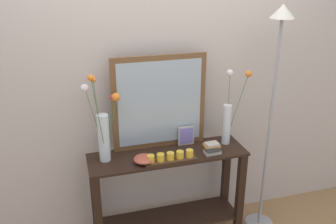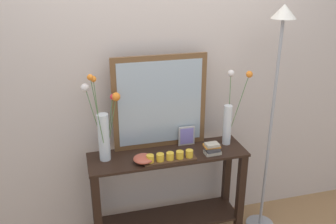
{
  "view_description": "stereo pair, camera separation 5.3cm",
  "coord_description": "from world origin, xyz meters",
  "px_view_note": "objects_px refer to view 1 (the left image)",
  "views": [
    {
      "loc": [
        -0.69,
        -2.35,
        2.13
      ],
      "look_at": [
        0.0,
        0.0,
        1.15
      ],
      "focal_mm": 38.84,
      "sensor_mm": 36.0,
      "label": 1
    },
    {
      "loc": [
        -0.64,
        -2.36,
        2.13
      ],
      "look_at": [
        0.0,
        0.0,
        1.15
      ],
      "focal_mm": 38.84,
      "sensor_mm": 36.0,
      "label": 2
    }
  ],
  "objects_px": {
    "vase_right": "(228,116)",
    "console_table": "(168,190)",
    "picture_frame_small": "(186,136)",
    "tall_vase_left": "(103,128)",
    "floor_lamp": "(274,88)",
    "candle_tray": "(170,157)",
    "book_stack": "(212,148)",
    "decorative_bowl": "(144,159)",
    "mirror_leaning": "(160,103)"
  },
  "relations": [
    {
      "from": "book_stack",
      "to": "vase_right",
      "type": "bearing_deg",
      "value": 36.62
    },
    {
      "from": "tall_vase_left",
      "to": "decorative_bowl",
      "type": "relative_size",
      "value": 4.61
    },
    {
      "from": "picture_frame_small",
      "to": "candle_tray",
      "type": "bearing_deg",
      "value": -132.09
    },
    {
      "from": "tall_vase_left",
      "to": "vase_right",
      "type": "distance_m",
      "value": 0.97
    },
    {
      "from": "floor_lamp",
      "to": "picture_frame_small",
      "type": "bearing_deg",
      "value": 167.39
    },
    {
      "from": "console_table",
      "to": "mirror_leaning",
      "type": "relative_size",
      "value": 1.65
    },
    {
      "from": "console_table",
      "to": "book_stack",
      "type": "distance_m",
      "value": 0.5
    },
    {
      "from": "console_table",
      "to": "picture_frame_small",
      "type": "xyz_separation_m",
      "value": [
        0.18,
        0.11,
        0.4
      ]
    },
    {
      "from": "decorative_bowl",
      "to": "book_stack",
      "type": "height_order",
      "value": "book_stack"
    },
    {
      "from": "mirror_leaning",
      "to": "floor_lamp",
      "type": "bearing_deg",
      "value": -12.22
    },
    {
      "from": "console_table",
      "to": "picture_frame_small",
      "type": "distance_m",
      "value": 0.46
    },
    {
      "from": "candle_tray",
      "to": "vase_right",
      "type": "bearing_deg",
      "value": 16.62
    },
    {
      "from": "console_table",
      "to": "book_stack",
      "type": "relative_size",
      "value": 9.22
    },
    {
      "from": "console_table",
      "to": "floor_lamp",
      "type": "distance_m",
      "value": 1.15
    },
    {
      "from": "tall_vase_left",
      "to": "candle_tray",
      "type": "height_order",
      "value": "tall_vase_left"
    },
    {
      "from": "vase_right",
      "to": "picture_frame_small",
      "type": "distance_m",
      "value": 0.36
    },
    {
      "from": "decorative_bowl",
      "to": "floor_lamp",
      "type": "relative_size",
      "value": 0.08
    },
    {
      "from": "candle_tray",
      "to": "book_stack",
      "type": "height_order",
      "value": "book_stack"
    },
    {
      "from": "mirror_leaning",
      "to": "picture_frame_small",
      "type": "height_order",
      "value": "mirror_leaning"
    },
    {
      "from": "candle_tray",
      "to": "decorative_bowl",
      "type": "xyz_separation_m",
      "value": [
        -0.19,
        0.03,
        0.0
      ]
    },
    {
      "from": "picture_frame_small",
      "to": "floor_lamp",
      "type": "relative_size",
      "value": 0.08
    },
    {
      "from": "picture_frame_small",
      "to": "floor_lamp",
      "type": "bearing_deg",
      "value": -12.61
    },
    {
      "from": "book_stack",
      "to": "decorative_bowl",
      "type": "bearing_deg",
      "value": 179.1
    },
    {
      "from": "tall_vase_left",
      "to": "floor_lamp",
      "type": "bearing_deg",
      "value": -3.74
    },
    {
      "from": "candle_tray",
      "to": "floor_lamp",
      "type": "xyz_separation_m",
      "value": [
        0.85,
        0.07,
        0.44
      ]
    },
    {
      "from": "console_table",
      "to": "tall_vase_left",
      "type": "relative_size",
      "value": 1.74
    },
    {
      "from": "mirror_leaning",
      "to": "decorative_bowl",
      "type": "height_order",
      "value": "mirror_leaning"
    },
    {
      "from": "picture_frame_small",
      "to": "floor_lamp",
      "type": "height_order",
      "value": "floor_lamp"
    },
    {
      "from": "picture_frame_small",
      "to": "decorative_bowl",
      "type": "bearing_deg",
      "value": -153.72
    },
    {
      "from": "tall_vase_left",
      "to": "floor_lamp",
      "type": "relative_size",
      "value": 0.37
    },
    {
      "from": "picture_frame_small",
      "to": "book_stack",
      "type": "bearing_deg",
      "value": -55.08
    },
    {
      "from": "picture_frame_small",
      "to": "book_stack",
      "type": "relative_size",
      "value": 1.2
    },
    {
      "from": "picture_frame_small",
      "to": "book_stack",
      "type": "height_order",
      "value": "picture_frame_small"
    },
    {
      "from": "candle_tray",
      "to": "book_stack",
      "type": "relative_size",
      "value": 2.99
    },
    {
      "from": "tall_vase_left",
      "to": "decorative_bowl",
      "type": "bearing_deg",
      "value": -26.66
    },
    {
      "from": "tall_vase_left",
      "to": "decorative_bowl",
      "type": "distance_m",
      "value": 0.37
    },
    {
      "from": "console_table",
      "to": "decorative_bowl",
      "type": "xyz_separation_m",
      "value": [
        -0.21,
        -0.09,
        0.36
      ]
    },
    {
      "from": "vase_right",
      "to": "console_table",
      "type": "bearing_deg",
      "value": -175.0
    },
    {
      "from": "candle_tray",
      "to": "picture_frame_small",
      "type": "bearing_deg",
      "value": 47.91
    },
    {
      "from": "mirror_leaning",
      "to": "picture_frame_small",
      "type": "distance_m",
      "value": 0.35
    },
    {
      "from": "vase_right",
      "to": "candle_tray",
      "type": "distance_m",
      "value": 0.58
    },
    {
      "from": "candle_tray",
      "to": "book_stack",
      "type": "xyz_separation_m",
      "value": [
        0.34,
        0.02,
        0.02
      ]
    },
    {
      "from": "console_table",
      "to": "candle_tray",
      "type": "bearing_deg",
      "value": -97.57
    },
    {
      "from": "mirror_leaning",
      "to": "tall_vase_left",
      "type": "height_order",
      "value": "mirror_leaning"
    },
    {
      "from": "console_table",
      "to": "tall_vase_left",
      "type": "xyz_separation_m",
      "value": [
        -0.47,
        0.04,
        0.58
      ]
    },
    {
      "from": "console_table",
      "to": "tall_vase_left",
      "type": "bearing_deg",
      "value": 174.59
    },
    {
      "from": "mirror_leaning",
      "to": "picture_frame_small",
      "type": "bearing_deg",
      "value": -10.97
    },
    {
      "from": "book_stack",
      "to": "floor_lamp",
      "type": "relative_size",
      "value": 0.07
    },
    {
      "from": "tall_vase_left",
      "to": "decorative_bowl",
      "type": "height_order",
      "value": "tall_vase_left"
    },
    {
      "from": "mirror_leaning",
      "to": "vase_right",
      "type": "xyz_separation_m",
      "value": [
        0.53,
        -0.1,
        -0.14
      ]
    }
  ]
}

